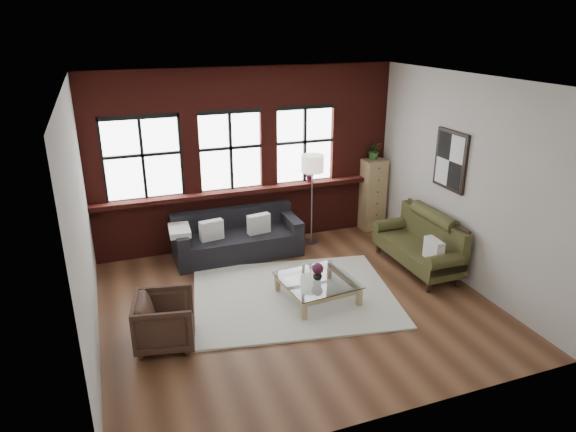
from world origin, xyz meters
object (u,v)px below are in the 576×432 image
object	(u,v)px
dark_sofa	(237,235)
coffee_table	(317,290)
floor_lamp	(312,196)
vintage_settee	(417,242)
armchair	(165,321)
drawer_chest	(372,194)
vase	(318,275)

from	to	relation	value
dark_sofa	coffee_table	world-z (taller)	dark_sofa
dark_sofa	floor_lamp	xyz separation A→B (m)	(1.43, 0.06, 0.52)
floor_lamp	coffee_table	bearing A→B (deg)	-110.14
vintage_settee	dark_sofa	bearing A→B (deg)	150.21
vintage_settee	floor_lamp	world-z (taller)	floor_lamp
dark_sofa	armchair	size ratio (longest dim) A/B	2.94
armchair	coffee_table	distance (m)	2.30
dark_sofa	coffee_table	xyz separation A→B (m)	(0.71, -1.91, -0.24)
coffee_table	drawer_chest	distance (m)	3.15
vintage_settee	vase	xyz separation A→B (m)	(-1.96, -0.38, -0.07)
coffee_table	floor_lamp	distance (m)	2.23
coffee_table	vase	world-z (taller)	vase
vase	drawer_chest	size ratio (longest dim) A/B	0.10
vase	floor_lamp	distance (m)	2.16
coffee_table	drawer_chest	size ratio (longest dim) A/B	0.72
armchair	drawer_chest	xyz separation A→B (m)	(4.39, 2.63, 0.37)
vintage_settee	armchair	size ratio (longest dim) A/B	2.40
vintage_settee	armchair	xyz separation A→B (m)	(-4.23, -0.75, -0.14)
armchair	drawer_chest	size ratio (longest dim) A/B	0.53
vintage_settee	vase	size ratio (longest dim) A/B	12.45
vintage_settee	coffee_table	bearing A→B (deg)	-168.99
coffee_table	vintage_settee	bearing A→B (deg)	11.01
armchair	floor_lamp	xyz separation A→B (m)	(2.99, 2.33, 0.58)
coffee_table	floor_lamp	world-z (taller)	floor_lamp
drawer_chest	armchair	bearing A→B (deg)	-149.09
armchair	coffee_table	bearing A→B (deg)	-70.31
vintage_settee	floor_lamp	distance (m)	2.06
vintage_settee	drawer_chest	world-z (taller)	drawer_chest
floor_lamp	drawer_chest	bearing A→B (deg)	11.97
dark_sofa	armchair	world-z (taller)	dark_sofa
dark_sofa	drawer_chest	size ratio (longest dim) A/B	1.56
armchair	drawer_chest	world-z (taller)	drawer_chest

